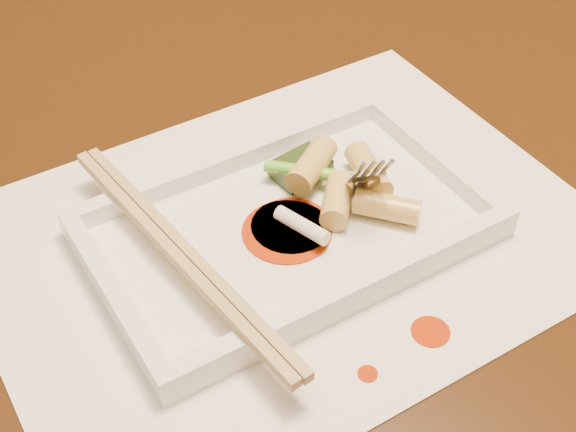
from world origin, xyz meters
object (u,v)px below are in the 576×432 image
placemat (288,236)px  plate_base (288,231)px  chopstick_a (175,255)px  fork (365,90)px  table (217,283)px

placemat → plate_base: bearing=0.0°
chopstick_a → fork: fork is taller
plate_base → placemat: bearing=0.0°
plate_base → fork: size_ratio=1.86×
table → chopstick_a: chopstick_a is taller
table → plate_base: 0.13m
chopstick_a → placemat: bearing=0.0°
placemat → plate_base: plate_base is taller
table → plate_base: bearing=-71.4°
table → placemat: placemat is taller
chopstick_a → fork: 0.16m
table → chopstick_a: bearing=-129.5°
table → placemat: size_ratio=3.50×
plate_base → fork: (0.07, 0.02, 0.08)m
placemat → table: bearing=108.6°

